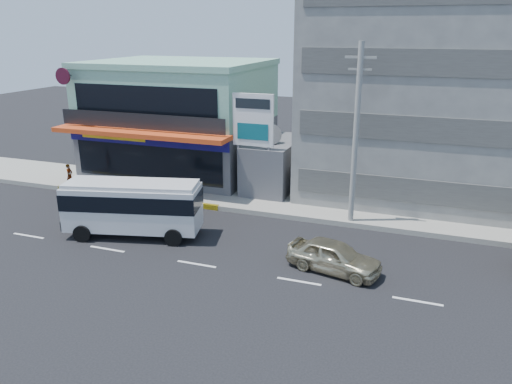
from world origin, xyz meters
TOP-DOWN VIEW (x-y plane):
  - ground at (0.00, 0.00)m, footprint 120.00×120.00m
  - sidewalk at (5.00, 9.50)m, footprint 70.00×5.00m
  - shop_building at (-8.00, 13.95)m, footprint 12.40×11.70m
  - concrete_building at (10.00, 15.00)m, footprint 16.00×12.00m
  - gap_structure at (0.00, 12.00)m, footprint 3.00×6.00m
  - satellite_dish at (0.00, 11.00)m, footprint 1.50×1.50m
  - billboard at (-0.50, 9.20)m, footprint 2.60×0.18m
  - utility_pole_near at (6.00, 7.40)m, footprint 1.60×0.30m
  - minibus at (-4.66, 2.02)m, footprint 7.46×3.90m
  - sedan at (6.22, 1.50)m, footprint 4.61×2.65m
  - motorcycle_rider at (-12.72, 6.80)m, footprint 1.64×0.75m

SIDE VIEW (x-z plane):
  - ground at x=0.00m, z-range 0.00..0.00m
  - sidewalk at x=5.00m, z-range 0.00..0.30m
  - motorcycle_rider at x=-12.72m, z-range -0.34..1.68m
  - sedan at x=6.22m, z-range 0.00..1.48m
  - gap_structure at x=0.00m, z-range 0.00..3.50m
  - minibus at x=-4.66m, z-range 0.29..3.27m
  - satellite_dish at x=0.00m, z-range 3.50..3.65m
  - shop_building at x=-8.00m, z-range 0.00..8.00m
  - billboard at x=-0.50m, z-range 1.48..8.38m
  - utility_pole_near at x=6.00m, z-range 0.15..10.15m
  - concrete_building at x=10.00m, z-range 0.00..14.00m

